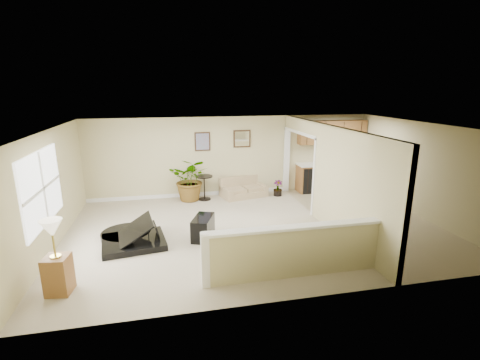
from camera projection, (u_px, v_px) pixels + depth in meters
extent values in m
plane|color=tan|center=(256.00, 229.00, 8.55)|extent=(9.00, 9.00, 0.00)
cube|color=#BEB482|center=(233.00, 156.00, 11.06)|extent=(9.00, 0.04, 2.50)
cube|color=#BEB482|center=(305.00, 228.00, 5.39)|extent=(9.00, 0.04, 2.50)
cube|color=#BEB482|center=(50.00, 191.00, 7.32)|extent=(0.04, 6.00, 2.50)
cube|color=#BEB482|center=(422.00, 170.00, 9.14)|extent=(0.04, 6.00, 2.50)
cube|color=silver|center=(257.00, 127.00, 7.91)|extent=(9.00, 6.00, 0.04)
cube|color=gray|center=(371.00, 219.00, 9.19)|extent=(2.70, 6.00, 0.01)
cube|color=#BEB482|center=(352.00, 189.00, 7.46)|extent=(0.12, 3.60, 2.50)
cube|color=#BEB482|center=(302.00, 126.00, 10.00)|extent=(0.12, 2.35, 0.40)
cube|color=#BEB482|center=(296.00, 252.00, 6.29)|extent=(3.30, 0.12, 0.95)
cube|color=white|center=(297.00, 227.00, 6.16)|extent=(3.40, 0.22, 0.05)
cube|color=white|center=(205.00, 260.00, 5.95)|extent=(0.14, 0.14, 1.00)
cube|color=white|center=(42.00, 188.00, 6.80)|extent=(0.05, 2.15, 1.45)
cube|color=#362213|center=(202.00, 142.00, 10.72)|extent=(0.48, 0.03, 0.58)
cube|color=#825367|center=(203.00, 142.00, 10.70)|extent=(0.40, 0.01, 0.50)
cube|color=#362213|center=(242.00, 139.00, 10.96)|extent=(0.55, 0.03, 0.55)
cube|color=silver|center=(242.00, 139.00, 10.94)|extent=(0.46, 0.01, 0.46)
cube|color=brown|center=(331.00, 177.00, 11.65)|extent=(2.30, 0.60, 0.90)
cube|color=silver|center=(332.00, 164.00, 11.53)|extent=(2.36, 0.65, 0.04)
cube|color=black|center=(309.00, 179.00, 11.49)|extent=(0.60, 0.60, 0.84)
cube|color=brown|center=(332.00, 132.00, 11.38)|extent=(2.30, 0.35, 0.75)
cube|color=black|center=(132.00, 215.00, 7.48)|extent=(1.47, 1.32, 0.27)
cylinder|color=black|center=(127.00, 208.00, 7.92)|extent=(1.12, 1.12, 0.27)
cube|color=white|center=(169.00, 214.00, 7.65)|extent=(0.33, 0.93, 0.02)
cube|color=black|center=(127.00, 203.00, 7.49)|extent=(1.18, 1.18, 0.61)
cube|color=black|center=(203.00, 228.00, 7.96)|extent=(0.63, 0.85, 0.51)
cube|color=tan|center=(244.00, 190.00, 11.06)|extent=(1.53, 1.09, 0.39)
cube|color=tan|center=(242.00, 176.00, 11.24)|extent=(1.39, 0.51, 0.41)
cube|color=tan|center=(225.00, 183.00, 10.87)|extent=(0.35, 0.80, 0.15)
cube|color=tan|center=(262.00, 181.00, 11.12)|extent=(0.35, 0.80, 0.15)
cylinder|color=black|center=(205.00, 199.00, 10.78)|extent=(0.38, 0.38, 0.03)
cylinder|color=black|center=(204.00, 188.00, 10.68)|extent=(0.04, 0.04, 0.73)
cylinder|color=black|center=(204.00, 176.00, 10.59)|extent=(0.52, 0.52, 0.03)
cylinder|color=black|center=(192.00, 196.00, 10.69)|extent=(0.38, 0.38, 0.27)
imported|color=#245319|center=(191.00, 179.00, 10.55)|extent=(1.48, 1.39, 1.33)
cylinder|color=black|center=(278.00, 193.00, 11.15)|extent=(0.26, 0.26, 0.18)
imported|color=#245319|center=(278.00, 188.00, 11.11)|extent=(0.37, 0.37, 0.51)
cube|color=brown|center=(58.00, 275.00, 5.81)|extent=(0.44, 0.44, 0.66)
cylinder|color=gold|center=(56.00, 256.00, 5.72)|extent=(0.18, 0.18, 0.02)
cylinder|color=gold|center=(54.00, 244.00, 5.66)|extent=(0.03, 0.03, 0.44)
cone|color=beige|center=(51.00, 228.00, 5.59)|extent=(0.35, 0.35, 0.29)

